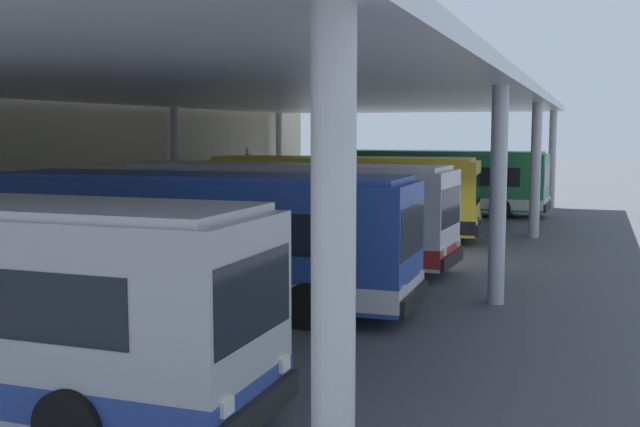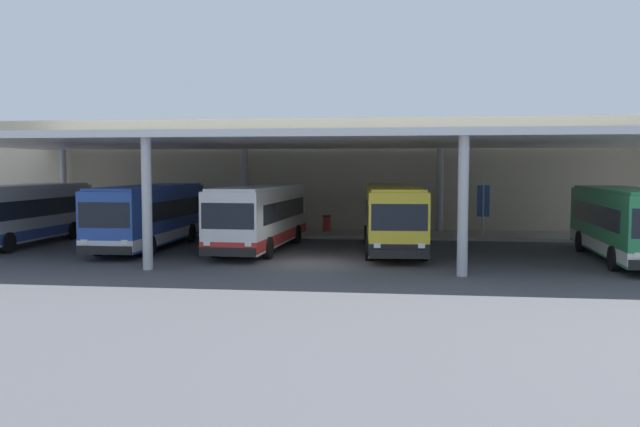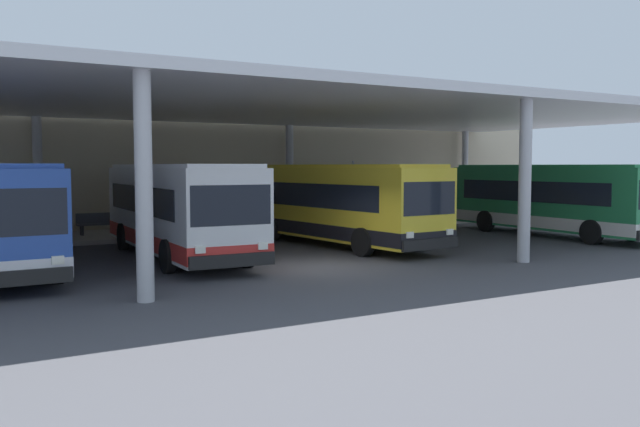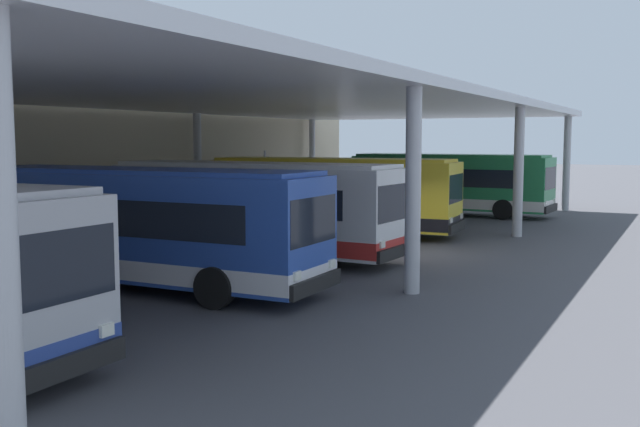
{
  "view_description": "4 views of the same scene",
  "coord_description": "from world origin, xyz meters",
  "px_view_note": "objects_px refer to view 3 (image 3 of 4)",
  "views": [
    {
      "loc": [
        -24.82,
        -4.63,
        4.18
      ],
      "look_at": [
        -2.07,
        3.49,
        1.57
      ],
      "focal_mm": 43.05,
      "sensor_mm": 36.0,
      "label": 1
    },
    {
      "loc": [
        4.0,
        -27.24,
        4.08
      ],
      "look_at": [
        -0.06,
        3.97,
        1.85
      ],
      "focal_mm": 36.59,
      "sensor_mm": 36.0,
      "label": 2
    },
    {
      "loc": [
        -10.5,
        -17.59,
        3.11
      ],
      "look_at": [
        1.48,
        2.5,
        1.45
      ],
      "focal_mm": 37.55,
      "sensor_mm": 36.0,
      "label": 3
    },
    {
      "loc": [
        -23.52,
        -8.82,
        3.91
      ],
      "look_at": [
        -0.93,
        2.87,
        1.33
      ],
      "focal_mm": 40.69,
      "sensor_mm": 36.0,
      "label": 4
    }
  ],
  "objects_px": {
    "bus_middle_bay": "(177,209)",
    "trash_bin": "(171,219)",
    "bench_waiting": "(98,223)",
    "bus_far_bay": "(336,203)",
    "bus_departing": "(551,199)",
    "banner_sign": "(353,188)"
  },
  "relations": [
    {
      "from": "bus_middle_bay",
      "to": "trash_bin",
      "type": "bearing_deg",
      "value": 73.18
    },
    {
      "from": "bench_waiting",
      "to": "trash_bin",
      "type": "xyz_separation_m",
      "value": [
        3.33,
        0.31,
        0.01
      ]
    },
    {
      "from": "bus_far_bay",
      "to": "bus_departing",
      "type": "bearing_deg",
      "value": -10.63
    },
    {
      "from": "trash_bin",
      "to": "banner_sign",
      "type": "xyz_separation_m",
      "value": [
        9.2,
        -1.19,
        1.3
      ]
    },
    {
      "from": "bus_departing",
      "to": "banner_sign",
      "type": "bearing_deg",
      "value": 121.54
    },
    {
      "from": "bus_middle_bay",
      "to": "bus_departing",
      "type": "distance_m",
      "value": 16.74
    },
    {
      "from": "bus_far_bay",
      "to": "bus_departing",
      "type": "relative_size",
      "value": 1.0
    },
    {
      "from": "bus_middle_bay",
      "to": "bench_waiting",
      "type": "relative_size",
      "value": 5.91
    },
    {
      "from": "bench_waiting",
      "to": "banner_sign",
      "type": "distance_m",
      "value": 12.63
    },
    {
      "from": "bench_waiting",
      "to": "trash_bin",
      "type": "distance_m",
      "value": 3.34
    },
    {
      "from": "bus_departing",
      "to": "bus_middle_bay",
      "type": "bearing_deg",
      "value": 174.3
    },
    {
      "from": "bus_middle_bay",
      "to": "bus_departing",
      "type": "relative_size",
      "value": 1.0
    },
    {
      "from": "bench_waiting",
      "to": "trash_bin",
      "type": "bearing_deg",
      "value": 5.37
    },
    {
      "from": "bus_middle_bay",
      "to": "bench_waiting",
      "type": "bearing_deg",
      "value": 97.34
    },
    {
      "from": "trash_bin",
      "to": "banner_sign",
      "type": "height_order",
      "value": "banner_sign"
    },
    {
      "from": "bus_middle_bay",
      "to": "bus_departing",
      "type": "bearing_deg",
      "value": -5.7
    },
    {
      "from": "bench_waiting",
      "to": "trash_bin",
      "type": "relative_size",
      "value": 1.84
    },
    {
      "from": "bus_departing",
      "to": "bench_waiting",
      "type": "bearing_deg",
      "value": 152.51
    },
    {
      "from": "bus_far_bay",
      "to": "trash_bin",
      "type": "bearing_deg",
      "value": 118.78
    },
    {
      "from": "trash_bin",
      "to": "bus_middle_bay",
      "type": "bearing_deg",
      "value": -106.82
    },
    {
      "from": "bus_far_bay",
      "to": "bench_waiting",
      "type": "relative_size",
      "value": 5.93
    },
    {
      "from": "bus_middle_bay",
      "to": "bench_waiting",
      "type": "xyz_separation_m",
      "value": [
        -0.97,
        7.5,
        -0.99
      ]
    }
  ]
}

